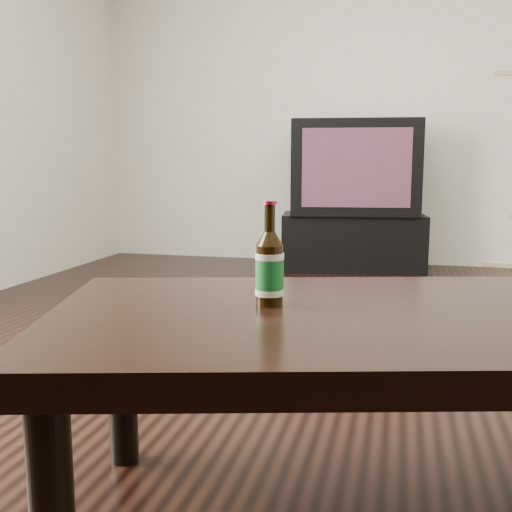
% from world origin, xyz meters
% --- Properties ---
extents(floor, '(5.00, 6.00, 0.01)m').
position_xyz_m(floor, '(0.00, 0.00, -0.01)').
color(floor, black).
rests_on(floor, ground).
extents(wall_back, '(5.00, 0.02, 2.70)m').
position_xyz_m(wall_back, '(0.00, 3.01, 1.35)').
color(wall_back, white).
rests_on(wall_back, ground).
extents(tv_stand, '(1.09, 0.64, 0.41)m').
position_xyz_m(tv_stand, '(-0.43, 2.68, 0.21)').
color(tv_stand, black).
rests_on(tv_stand, floor).
extents(tv, '(0.97, 0.68, 0.68)m').
position_xyz_m(tv, '(-0.43, 2.68, 0.76)').
color(tv, black).
rests_on(tv, tv_stand).
extents(bookshelf, '(0.82, 0.43, 1.46)m').
position_xyz_m(bookshelf, '(0.69, 3.20, 0.76)').
color(bookshelf, tan).
rests_on(bookshelf, floor).
extents(coffee_table, '(1.42, 1.04, 0.48)m').
position_xyz_m(coffee_table, '(-0.16, -0.59, 0.42)').
color(coffee_table, black).
rests_on(coffee_table, floor).
extents(beer_bottle, '(0.07, 0.07, 0.23)m').
position_xyz_m(beer_bottle, '(-0.35, -0.58, 0.56)').
color(beer_bottle, black).
rests_on(beer_bottle, coffee_table).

